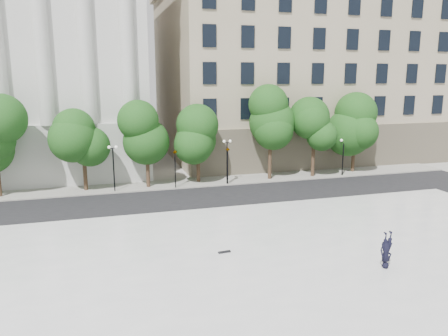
{
  "coord_description": "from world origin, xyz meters",
  "views": [
    {
      "loc": [
        -7.01,
        -17.29,
        10.39
      ],
      "look_at": [
        0.89,
        10.0,
        4.42
      ],
      "focal_mm": 35.0,
      "sensor_mm": 36.0,
      "label": 1
    }
  ],
  "objects_px": {
    "traffic_light_west": "(175,150)",
    "traffic_light_east": "(228,148)",
    "skateboard": "(224,252)",
    "person_lying": "(385,263)"
  },
  "relations": [
    {
      "from": "traffic_light_west",
      "to": "traffic_light_east",
      "type": "height_order",
      "value": "traffic_light_east"
    },
    {
      "from": "traffic_light_west",
      "to": "skateboard",
      "type": "relative_size",
      "value": 5.64
    },
    {
      "from": "traffic_light_west",
      "to": "person_lying",
      "type": "distance_m",
      "value": 22.76
    },
    {
      "from": "person_lying",
      "to": "skateboard",
      "type": "distance_m",
      "value": 8.77
    },
    {
      "from": "person_lying",
      "to": "skateboard",
      "type": "bearing_deg",
      "value": 144.88
    },
    {
      "from": "traffic_light_west",
      "to": "skateboard",
      "type": "distance_m",
      "value": 17.25
    },
    {
      "from": "traffic_light_east",
      "to": "person_lying",
      "type": "distance_m",
      "value": 21.63
    },
    {
      "from": "person_lying",
      "to": "traffic_light_west",
      "type": "bearing_deg",
      "value": 103.98
    },
    {
      "from": "traffic_light_east",
      "to": "skateboard",
      "type": "height_order",
      "value": "traffic_light_east"
    },
    {
      "from": "traffic_light_east",
      "to": "traffic_light_west",
      "type": "bearing_deg",
      "value": 180.0
    }
  ]
}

